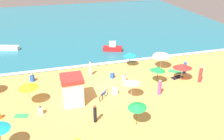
{
  "coord_description": "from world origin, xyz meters",
  "views": [
    {
      "loc": [
        -5.87,
        -22.38,
        13.07
      ],
      "look_at": [
        1.32,
        2.61,
        0.8
      ],
      "focal_mm": 39.5,
      "sensor_mm": 36.0,
      "label": 1
    }
  ],
  "objects": [
    {
      "name": "beachgoer_8",
      "position": [
        -7.7,
        3.89,
        0.41
      ],
      "size": [
        0.53,
        0.53,
        0.96
      ],
      "color": "blue",
      "rests_on": "ground_plane"
    },
    {
      "name": "beach_towel_2",
      "position": [
        -8.64,
        -2.75,
        0.01
      ],
      "size": [
        1.4,
        1.04,
        0.01
      ],
      "color": "green",
      "rests_on": "ground_plane"
    },
    {
      "name": "beach_umbrella_0",
      "position": [
        -7.82,
        -1.04,
        1.99
      ],
      "size": [
        2.53,
        2.52,
        2.21
      ],
      "color": "silver",
      "rests_on": "ground_plane"
    },
    {
      "name": "beach_towel_1",
      "position": [
        9.1,
        1.69,
        0.01
      ],
      "size": [
        1.77,
        1.77,
        0.01
      ],
      "color": "green",
      "rests_on": "ground_plane"
    },
    {
      "name": "beach_umbrella_3",
      "position": [
        0.77,
        -6.72,
        1.86
      ],
      "size": [
        2.17,
        2.16,
        2.11
      ],
      "color": "#4C3823",
      "rests_on": "ground_plane"
    },
    {
      "name": "wave_breaker_foam",
      "position": [
        0.0,
        6.3,
        0.1
      ],
      "size": [
        57.0,
        0.7,
        0.01
      ],
      "primitive_type": "cube",
      "color": "white",
      "rests_on": "ocean_water"
    },
    {
      "name": "beachgoer_7",
      "position": [
        4.86,
        -2.67,
        0.77
      ],
      "size": [
        0.4,
        0.4,
        1.64
      ],
      "color": "#D84CA5",
      "rests_on": "ground_plane"
    },
    {
      "name": "beachgoer_5",
      "position": [
        2.34,
        1.07,
        0.37
      ],
      "size": [
        0.57,
        0.57,
        0.88
      ],
      "color": "white",
      "rests_on": "ground_plane"
    },
    {
      "name": "small_boat_1",
      "position": [
        -11.25,
        15.16,
        0.4
      ],
      "size": [
        3.41,
        1.96,
        0.6
      ],
      "color": "white",
      "rests_on": "ocean_water"
    },
    {
      "name": "lifeguard_cabana",
      "position": [
        -3.87,
        -1.84,
        1.44
      ],
      "size": [
        2.06,
        2.16,
        2.83
      ],
      "color": "white",
      "rests_on": "ground_plane"
    },
    {
      "name": "small_boat_0",
      "position": [
        3.65,
        10.43,
        0.58
      ],
      "size": [
        2.93,
        1.83,
        1.46
      ],
      "color": "red",
      "rests_on": "ocean_water"
    },
    {
      "name": "ocean_water",
      "position": [
        0.0,
        28.0,
        0.05
      ],
      "size": [
        60.0,
        44.0,
        0.1
      ],
      "primitive_type": "cube",
      "color": "teal",
      "rests_on": "ground_plane"
    },
    {
      "name": "ground_plane",
      "position": [
        0.0,
        0.0,
        0.0
      ],
      "size": [
        60.0,
        60.0,
        0.0
      ],
      "primitive_type": "plane",
      "color": "#E0A856"
    },
    {
      "name": "beachgoer_1",
      "position": [
        10.4,
        -1.49,
        0.91
      ],
      "size": [
        0.5,
        0.5,
        1.92
      ],
      "color": "red",
      "rests_on": "ground_plane"
    },
    {
      "name": "beachgoer_10",
      "position": [
        -6.96,
        -2.91,
        0.38
      ],
      "size": [
        0.44,
        0.44,
        0.89
      ],
      "color": "white",
      "rests_on": "ground_plane"
    },
    {
      "name": "beach_umbrella_5",
      "position": [
        5.71,
        -0.33,
        1.72
      ],
      "size": [
        2.39,
        2.37,
        2.04
      ],
      "color": "#4C3823",
      "rests_on": "ground_plane"
    },
    {
      "name": "beachgoer_2",
      "position": [
        9.96,
        1.03,
        0.77
      ],
      "size": [
        0.46,
        0.46,
        1.64
      ],
      "color": "blue",
      "rests_on": "ground_plane"
    },
    {
      "name": "beach_umbrella_1",
      "position": [
        7.85,
        3.14,
        1.86
      ],
      "size": [
        2.93,
        2.94,
        2.22
      ],
      "color": "silver",
      "rests_on": "ground_plane"
    },
    {
      "name": "beach_umbrella_8",
      "position": [
        8.65,
        -0.44,
        1.73
      ],
      "size": [
        2.21,
        2.24,
        2.05
      ],
      "color": "silver",
      "rests_on": "ground_plane"
    },
    {
      "name": "beach_umbrella_2",
      "position": [
        1.83,
        -2.52,
        1.8
      ],
      "size": [
        2.24,
        2.25,
        2.01
      ],
      "color": "silver",
      "rests_on": "ground_plane"
    },
    {
      "name": "beach_towel_0",
      "position": [
        8.54,
        0.2,
        0.01
      ],
      "size": [
        1.68,
        1.13,
        0.01
      ],
      "color": "black",
      "rests_on": "ground_plane"
    },
    {
      "name": "beachgoer_9",
      "position": [
        0.47,
        -1.38,
        0.37
      ],
      "size": [
        0.5,
        0.5,
        0.9
      ],
      "color": "white",
      "rests_on": "ground_plane"
    },
    {
      "name": "beachgoer_4",
      "position": [
        -1.05,
        3.59,
        0.8
      ],
      "size": [
        0.39,
        0.39,
        1.71
      ],
      "color": "white",
      "rests_on": "ground_plane"
    },
    {
      "name": "beachgoer_6",
      "position": [
        -2.48,
        -5.39,
        0.79
      ],
      "size": [
        0.37,
        0.37,
        1.66
      ],
      "color": "black",
      "rests_on": "ground_plane"
    },
    {
      "name": "beach_umbrella_4",
      "position": [
        4.27,
        4.78,
        1.62
      ],
      "size": [
        2.03,
        2.0,
        1.93
      ],
      "color": "#4C3823",
      "rests_on": "ground_plane"
    },
    {
      "name": "beachgoer_0",
      "position": [
        1.22,
        2.15,
        0.35
      ],
      "size": [
        0.56,
        0.56,
        0.83
      ],
      "color": "blue",
      "rests_on": "ground_plane"
    },
    {
      "name": "parked_bicycle",
      "position": [
        -0.82,
        -1.86,
        0.38
      ],
      "size": [
        1.29,
        1.36,
        0.76
      ],
      "color": "black",
      "rests_on": "ground_plane"
    }
  ]
}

